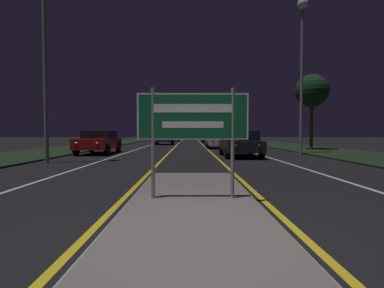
# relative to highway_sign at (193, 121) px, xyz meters

# --- Properties ---
(ground_plane) EXTENTS (160.00, 160.00, 0.00)m
(ground_plane) POSITION_rel_highway_sign_xyz_m (0.00, -1.93, -1.55)
(ground_plane) COLOR black
(median_island) EXTENTS (2.41, 7.13, 0.10)m
(median_island) POSITION_rel_highway_sign_xyz_m (0.00, 0.00, -1.51)
(median_island) COLOR #999993
(median_island) RESTS_ON ground_plane
(verge_left) EXTENTS (5.00, 100.00, 0.08)m
(verge_left) POSITION_rel_highway_sign_xyz_m (-9.50, 18.07, -1.51)
(verge_left) COLOR black
(verge_left) RESTS_ON ground_plane
(verge_right) EXTENTS (5.00, 100.00, 0.08)m
(verge_right) POSITION_rel_highway_sign_xyz_m (9.50, 18.07, -1.51)
(verge_right) COLOR black
(verge_right) RESTS_ON ground_plane
(centre_line_yellow_left) EXTENTS (0.12, 70.00, 0.01)m
(centre_line_yellow_left) POSITION_rel_highway_sign_xyz_m (-1.39, 23.07, -1.54)
(centre_line_yellow_left) COLOR gold
(centre_line_yellow_left) RESTS_ON ground_plane
(centre_line_yellow_right) EXTENTS (0.12, 70.00, 0.01)m
(centre_line_yellow_right) POSITION_rel_highway_sign_xyz_m (1.39, 23.07, -1.54)
(centre_line_yellow_right) COLOR gold
(centre_line_yellow_right) RESTS_ON ground_plane
(lane_line_white_left) EXTENTS (0.12, 70.00, 0.01)m
(lane_line_white_left) POSITION_rel_highway_sign_xyz_m (-4.20, 23.07, -1.54)
(lane_line_white_left) COLOR silver
(lane_line_white_left) RESTS_ON ground_plane
(lane_line_white_right) EXTENTS (0.12, 70.00, 0.01)m
(lane_line_white_right) POSITION_rel_highway_sign_xyz_m (4.20, 23.07, -1.54)
(lane_line_white_right) COLOR silver
(lane_line_white_right) RESTS_ON ground_plane
(edge_line_white_left) EXTENTS (0.10, 70.00, 0.01)m
(edge_line_white_left) POSITION_rel_highway_sign_xyz_m (-7.20, 23.07, -1.54)
(edge_line_white_left) COLOR silver
(edge_line_white_left) RESTS_ON ground_plane
(edge_line_white_right) EXTENTS (0.10, 70.00, 0.01)m
(edge_line_white_right) POSITION_rel_highway_sign_xyz_m (7.20, 23.07, -1.54)
(edge_line_white_right) COLOR silver
(edge_line_white_right) RESTS_ON ground_plane
(highway_sign) EXTENTS (2.08, 0.07, 2.07)m
(highway_sign) POSITION_rel_highway_sign_xyz_m (0.00, 0.00, 0.00)
(highway_sign) COLOR gray
(highway_sign) RESTS_ON median_island
(streetlight_right_near) EXTENTS (0.63, 0.63, 9.30)m
(streetlight_right_near) POSITION_rel_highway_sign_xyz_m (6.70, 12.43, 5.01)
(streetlight_right_near) COLOR gray
(streetlight_right_near) RESTS_ON ground_plane
(car_receding_0) EXTENTS (1.97, 4.51, 1.42)m
(car_receding_0) POSITION_rel_highway_sign_xyz_m (2.73, 10.81, -0.80)
(car_receding_0) COLOR black
(car_receding_0) RESTS_ON ground_plane
(car_receding_1) EXTENTS (2.04, 4.33, 1.37)m
(car_receding_1) POSITION_rel_highway_sign_xyz_m (2.38, 19.82, -0.81)
(car_receding_1) COLOR silver
(car_receding_1) RESTS_ON ground_plane
(car_receding_2) EXTENTS (1.98, 4.40, 1.49)m
(car_receding_2) POSITION_rel_highway_sign_xyz_m (2.56, 33.10, -0.76)
(car_receding_2) COLOR black
(car_receding_2) RESTS_ON ground_plane
(car_approaching_0) EXTENTS (2.02, 4.52, 1.44)m
(car_approaching_0) POSITION_rel_highway_sign_xyz_m (-5.76, 13.31, -0.78)
(car_approaching_0) COLOR maroon
(car_approaching_0) RESTS_ON ground_plane
(car_approaching_1) EXTENTS (1.94, 4.12, 1.43)m
(car_approaching_1) POSITION_rel_highway_sign_xyz_m (-2.79, 27.44, -0.80)
(car_approaching_1) COLOR navy
(car_approaching_1) RESTS_ON ground_plane
(car_approaching_2) EXTENTS (1.95, 4.10, 1.49)m
(car_approaching_2) POSITION_rel_highway_sign_xyz_m (-2.46, 39.00, -0.77)
(car_approaching_2) COLOR #4C514C
(car_approaching_2) RESTS_ON ground_plane
(roadside_palm_right) EXTENTS (2.43, 2.43, 5.60)m
(roadside_palm_right) POSITION_rel_highway_sign_xyz_m (9.12, 16.79, 2.88)
(roadside_palm_right) COLOR #4C3823
(roadside_palm_right) RESTS_ON verge_right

